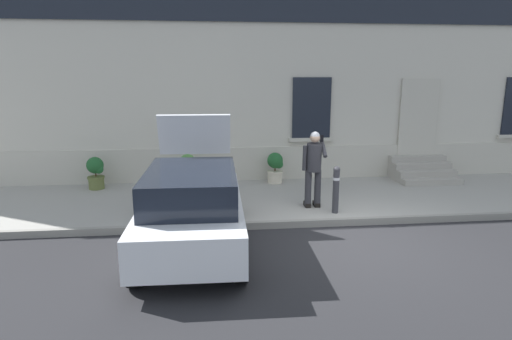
{
  "coord_description": "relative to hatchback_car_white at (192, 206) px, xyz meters",
  "views": [
    {
      "loc": [
        -2.7,
        -7.42,
        3.12
      ],
      "look_at": [
        -1.71,
        1.6,
        1.1
      ],
      "focal_mm": 30.1,
      "sensor_mm": 36.0,
      "label": 1
    }
  ],
  "objects": [
    {
      "name": "bollard_near_person",
      "position": [
        3.05,
        1.29,
        -0.09
      ],
      "size": [
        0.15,
        0.15,
        1.04
      ],
      "color": "#333338",
      "rests_on": "sidewalk"
    },
    {
      "name": "bollard_far_left",
      "position": [
        -0.78,
        1.29,
        -0.09
      ],
      "size": [
        0.15,
        0.15,
        1.04
      ],
      "color": "#333338",
      "rests_on": "sidewalk"
    },
    {
      "name": "building_facade",
      "position": [
        3.04,
        5.23,
        2.93
      ],
      "size": [
        24.0,
        1.52,
        7.5
      ],
      "color": "beige",
      "rests_on": "ground"
    },
    {
      "name": "hatchback_car_white",
      "position": [
        0.0,
        0.0,
        0.0
      ],
      "size": [
        1.86,
        4.1,
        2.34
      ],
      "color": "white",
      "rests_on": "ground"
    },
    {
      "name": "entrance_stoop",
      "position": [
        6.44,
        4.06,
        -0.41
      ],
      "size": [
        1.68,
        1.28,
        0.64
      ],
      "color": "#9E998E",
      "rests_on": "sidewalk"
    },
    {
      "name": "person_on_phone",
      "position": [
        2.65,
        1.73,
        0.35
      ],
      "size": [
        0.51,
        0.47,
        1.75
      ],
      "rotation": [
        0.0,
        0.0,
        0.08
      ],
      "color": "#2D2D33",
      "rests_on": "sidewalk"
    },
    {
      "name": "planter_olive",
      "position": [
        -2.67,
        3.96,
        -0.19
      ],
      "size": [
        0.44,
        0.44,
        0.86
      ],
      "color": "#606B38",
      "rests_on": "sidewalk"
    },
    {
      "name": "planter_cream",
      "position": [
        2.15,
        4.08,
        -0.19
      ],
      "size": [
        0.44,
        0.44,
        0.86
      ],
      "color": "beige",
      "rests_on": "sidewalk"
    },
    {
      "name": "planter_charcoal",
      "position": [
        -0.26,
        4.12,
        -0.19
      ],
      "size": [
        0.44,
        0.44,
        0.86
      ],
      "color": "#2D2D30",
      "rests_on": "sidewalk"
    },
    {
      "name": "curb_edge",
      "position": [
        3.03,
        0.88,
        -0.72
      ],
      "size": [
        24.0,
        0.12,
        0.15
      ],
      "primitive_type": "cube",
      "color": "gray",
      "rests_on": "ground"
    },
    {
      "name": "sidewalk",
      "position": [
        3.03,
        2.74,
        -0.72
      ],
      "size": [
        24.0,
        3.6,
        0.15
      ],
      "primitive_type": "cube",
      "color": "#99968E",
      "rests_on": "ground"
    },
    {
      "name": "ground_plane",
      "position": [
        3.03,
        -0.06,
        -0.8
      ],
      "size": [
        80.0,
        80.0,
        0.0
      ],
      "primitive_type": "plane",
      "color": "#232326"
    }
  ]
}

